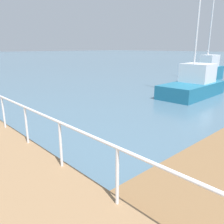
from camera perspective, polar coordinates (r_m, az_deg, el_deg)
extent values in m
plane|color=slate|center=(13.44, -17.38, 2.01)|extent=(300.00, 300.00, 0.00)
cylinder|color=white|center=(4.03, 1.31, -15.57)|extent=(0.06, 0.06, 1.05)
cylinder|color=white|center=(5.33, -12.48, -7.82)|extent=(0.06, 0.06, 1.05)
cylinder|color=white|center=(6.86, -20.26, -3.07)|extent=(0.06, 0.06, 1.05)
cylinder|color=white|center=(8.50, -25.08, -0.07)|extent=(0.06, 0.06, 1.05)
cube|color=#1E6B8C|center=(15.58, 18.94, 5.24)|extent=(5.10, 2.38, 0.83)
cube|color=white|center=(16.02, 20.30, 9.01)|extent=(1.80, 1.81, 1.17)
cylinder|color=silver|center=(15.50, 20.61, 22.69)|extent=(0.12, 0.12, 8.64)
cube|color=#1E6B8C|center=(23.42, 22.02, 8.73)|extent=(4.67, 1.60, 1.25)
cube|color=white|center=(23.80, 22.82, 11.54)|extent=(1.81, 1.22, 1.06)
cylinder|color=silver|center=(23.38, 23.17, 19.38)|extent=(0.12, 0.12, 7.49)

